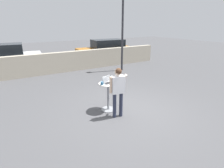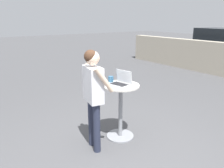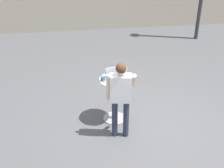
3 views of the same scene
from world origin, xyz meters
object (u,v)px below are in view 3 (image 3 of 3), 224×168
Objects in this scene: laptop at (114,77)px; coffee_mug at (103,79)px; standing_person at (121,92)px; cafe_table at (115,96)px.

coffee_mug is at bearing -169.14° from laptop.
standing_person reaches higher than coffee_mug.
laptop is 0.23m from coffee_mug.
coffee_mug is (-0.24, -0.03, 0.43)m from cafe_table.
laptop is (-0.01, 0.01, 0.44)m from cafe_table.
cafe_table is at bearing 8.09° from coffee_mug.
cafe_table is at bearing 93.27° from standing_person.
cafe_table is 0.69m from standing_person.
standing_person is (0.03, -0.55, 0.42)m from cafe_table.
coffee_mug is at bearing -171.91° from cafe_table.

